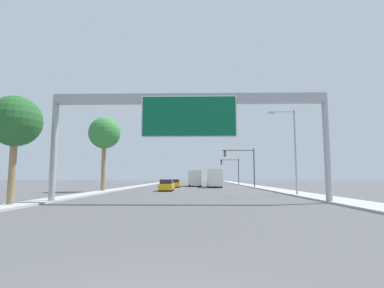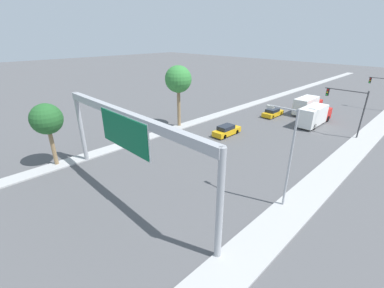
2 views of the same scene
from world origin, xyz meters
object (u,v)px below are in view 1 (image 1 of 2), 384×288
truck_box_secondary (195,178)px  street_lamp_right (292,144)px  sign_gantry (189,113)px  truck_box_primary (214,178)px  palm_tree_background (104,134)px  palm_tree_foreground (15,122)px  traffic_light_mid_block (232,167)px  traffic_light_near_intersection (244,161)px  car_mid_center (167,185)px  car_far_center (175,184)px

truck_box_secondary → street_lamp_right: street_lamp_right is taller
sign_gantry → truck_box_primary: 32.34m
palm_tree_background → street_lamp_right: size_ratio=1.10×
palm_tree_background → street_lamp_right: (21.28, -7.53, -2.23)m
truck_box_secondary → sign_gantry: bearing=-90.0°
sign_gantry → truck_box_primary: sign_gantry is taller
palm_tree_foreground → traffic_light_mid_block: bearing=69.4°
traffic_light_near_intersection → palm_tree_background: palm_tree_background is taller
truck_box_primary → traffic_light_near_intersection: bearing=-18.5°
truck_box_secondary → palm_tree_foreground: 41.87m
traffic_light_mid_block → car_mid_center: bearing=-111.1°
car_far_center → car_mid_center: 13.18m
palm_tree_background → traffic_light_near_intersection: bearing=35.8°
traffic_light_near_intersection → traffic_light_mid_block: bearing=89.2°
traffic_light_mid_block → palm_tree_background: palm_tree_background is taller
car_far_center → palm_tree_foreground: (-7.60, -34.10, 4.68)m
truck_box_primary → traffic_light_mid_block: 19.25m
traffic_light_mid_block → street_lamp_right: bearing=-88.4°
truck_box_primary → palm_tree_foreground: size_ratio=1.21×
truck_box_secondary → traffic_light_mid_block: size_ratio=1.26×
truck_box_secondary → truck_box_primary: bearing=-57.9°
truck_box_primary → street_lamp_right: bearing=-74.5°
car_far_center → street_lamp_right: size_ratio=0.53×
car_mid_center → palm_tree_foreground: 22.74m
traffic_light_near_intersection → palm_tree_foreground: (-19.63, -32.93, 0.78)m
traffic_light_mid_block → palm_tree_background: size_ratio=0.66×
sign_gantry → car_far_center: 31.99m
sign_gantry → palm_tree_background: bearing=125.4°
sign_gantry → street_lamp_right: street_lamp_right is taller
sign_gantry → truck_box_secondary: (0.00, 37.36, -4.91)m
sign_gantry → traffic_light_near_intersection: 31.34m
traffic_light_near_intersection → palm_tree_background: size_ratio=0.71×
car_mid_center → traffic_light_near_intersection: size_ratio=0.69×
car_mid_center → street_lamp_right: bearing=-35.9°
street_lamp_right → palm_tree_background: bearing=160.5°
truck_box_primary → palm_tree_background: (-14.76, -15.95, 5.69)m
truck_box_primary → traffic_light_near_intersection: 6.08m
traffic_light_near_intersection → palm_tree_background: bearing=-144.2°
sign_gantry → car_far_center: (-3.50, 31.27, -5.81)m
truck_box_secondary → street_lamp_right: bearing=-71.0°
truck_box_primary → street_lamp_right: size_ratio=1.00×
truck_box_primary → traffic_light_mid_block: traffic_light_mid_block is taller
traffic_light_mid_block → street_lamp_right: (1.20, -41.80, 0.88)m
car_mid_center → street_lamp_right: 17.25m
truck_box_primary → palm_tree_foreground: (-14.60, -34.61, 3.75)m
car_mid_center → traffic_light_near_intersection: traffic_light_near_intersection is taller
truck_box_secondary → traffic_light_near_intersection: traffic_light_near_intersection is taller
traffic_light_near_intersection → palm_tree_background: 24.54m
street_lamp_right → traffic_light_mid_block: bearing=91.6°
car_far_center → car_mid_center: car_mid_center is taller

